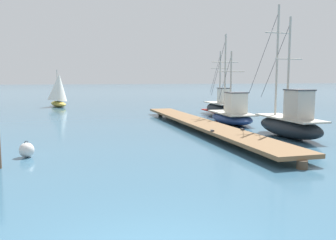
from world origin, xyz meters
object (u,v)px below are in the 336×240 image
at_px(fishing_boat_1, 221,107).
at_px(fishing_boat_2, 232,115).
at_px(distant_sailboat, 58,90).
at_px(mooring_buoy, 27,150).
at_px(fishing_boat_0, 290,122).

relative_size(fishing_boat_1, fishing_boat_2, 0.82).
bearing_deg(fishing_boat_1, distant_sailboat, 136.51).
xyz_separation_m(mooring_buoy, distant_sailboat, (0.68, 25.10, 1.49)).
bearing_deg(mooring_buoy, fishing_boat_2, 29.46).
distance_m(fishing_boat_2, mooring_buoy, 13.74).
height_order(fishing_boat_0, mooring_buoy, fishing_boat_0).
distance_m(fishing_boat_2, distant_sailboat, 21.56).
bearing_deg(mooring_buoy, distant_sailboat, 88.44).
bearing_deg(fishing_boat_0, fishing_boat_1, 82.76).
height_order(fishing_boat_0, distant_sailboat, fishing_boat_0).
distance_m(fishing_boat_0, fishing_boat_1, 11.58).
xyz_separation_m(fishing_boat_0, fishing_boat_2, (-0.43, 5.63, -0.14)).
distance_m(fishing_boat_1, fishing_boat_2, 6.15).
distance_m(fishing_boat_1, distant_sailboat, 18.18).
xyz_separation_m(fishing_boat_1, distant_sailboat, (-13.17, 12.49, 1.14)).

